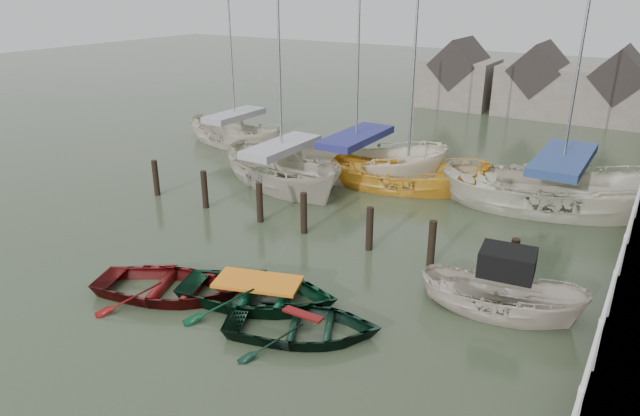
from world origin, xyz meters
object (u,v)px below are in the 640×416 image
Objects in this scene: sailboat_b at (355,175)px; sailboat_e at (236,143)px; rowboat_dkgreen at (303,335)px; motorboat at (499,308)px; sailboat_a at (282,183)px; rowboat_green at (259,303)px; sailboat_d at (555,207)px; rowboat_red at (170,295)px; sailboat_c at (407,188)px.

sailboat_b is 1.10× the size of sailboat_e.
motorboat is (3.62, 3.41, 0.11)m from rowboat_dkgreen.
motorboat is 0.39× the size of sailboat_a.
rowboat_green is 0.36× the size of sailboat_b.
sailboat_d reaches higher than rowboat_green.
sailboat_e is at bearing 23.53° from rowboat_green.
motorboat is 0.36× the size of sailboat_b.
sailboat_a is at bearing -4.75° from rowboat_red.
rowboat_dkgreen is 4.98m from motorboat.
rowboat_dkgreen is 10.74m from sailboat_a.
motorboat is at bearing -71.94° from rowboat_dkgreen.
rowboat_dkgreen is at bearing -106.36° from rowboat_red.
rowboat_red is 0.38× the size of sailboat_e.
sailboat_d is (10.01, 3.07, -0.00)m from sailboat_a.
motorboat reaches higher than rowboat_dkgreen.
rowboat_dkgreen is 0.32× the size of sailboat_b.
rowboat_dkgreen is at bearing -126.91° from rowboat_green.
rowboat_red is 15.15m from sailboat_e.
motorboat is (7.62, 3.75, 0.11)m from rowboat_red.
sailboat_b is at bearing 40.53° from motorboat.
rowboat_dkgreen is 0.34× the size of sailboat_a.
rowboat_green is at bearing 167.25° from sailboat_c.
rowboat_red is 0.94× the size of motorboat.
sailboat_c is (1.88, 11.10, 0.01)m from rowboat_red.
sailboat_d reaches higher than rowboat_red.
sailboat_e is (-7.70, 1.43, 0.00)m from sailboat_b.
rowboat_green is 6.08m from motorboat.
rowboat_green is 1.86m from rowboat_dkgreen.
sailboat_c is at bearing 31.09° from motorboat.
sailboat_a is at bearing 120.85° from sailboat_b.
rowboat_green is at bearing -88.52° from rowboat_red.
rowboat_red is 8.50m from motorboat.
sailboat_b is at bearing -18.85° from sailboat_a.
sailboat_c is at bearing 83.88° from sailboat_d.
sailboat_d is (7.41, 11.89, 0.06)m from rowboat_red.
rowboat_dkgreen is (1.76, -0.60, 0.00)m from rowboat_green.
sailboat_c is 0.71× the size of sailboat_d.
sailboat_d is (-0.21, 8.14, -0.05)m from motorboat.
sailboat_c is 0.93× the size of sailboat_e.
motorboat is at bearing -156.78° from sailboat_c.
sailboat_a is (-2.60, 8.81, 0.06)m from rowboat_red.
sailboat_b is at bearing -18.37° from rowboat_red.
sailboat_a is 10.47m from sailboat_d.
rowboat_red is 9.19m from sailboat_a.
sailboat_b is 1.18× the size of sailboat_c.
rowboat_green is 10.71m from sailboat_b.
sailboat_c is at bearing -14.08° from rowboat_dkgreen.
sailboat_e is at bearing 53.72° from motorboat.
rowboat_green is 10.18m from sailboat_c.
sailboat_a is at bearing 92.88° from sailboat_d.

